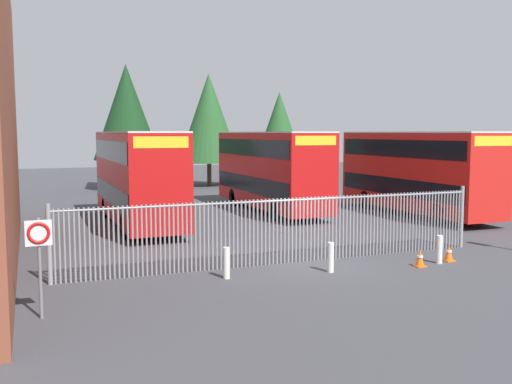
{
  "coord_description": "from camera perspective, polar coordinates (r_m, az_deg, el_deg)",
  "views": [
    {
      "loc": [
        -8.44,
        -17.23,
        4.36
      ],
      "look_at": [
        0.0,
        4.0,
        2.0
      ],
      "focal_mm": 40.32,
      "sensor_mm": 36.0,
      "label": 1
    }
  ],
  "objects": [
    {
      "name": "bollard_near_left",
      "position": [
        17.35,
        -2.95,
        -7.05
      ],
      "size": [
        0.2,
        0.2,
        0.95
      ],
      "primitive_type": "cylinder",
      "color": "silver",
      "rests_on": "ground"
    },
    {
      "name": "tree_mid_row",
      "position": [
        50.78,
        2.33,
        6.81
      ],
      "size": [
        3.82,
        3.82,
        7.91
      ],
      "color": "#4C3823",
      "rests_on": "ground"
    },
    {
      "name": "ground_plane",
      "position": [
        26.96,
        -3.15,
        -3.42
      ],
      "size": [
        100.0,
        100.0,
        0.0
      ],
      "primitive_type": "plane",
      "color": "#3D3D42"
    },
    {
      "name": "tree_tall_back",
      "position": [
        45.36,
        -12.72,
        7.73
      ],
      "size": [
        5.08,
        5.08,
        9.56
      ],
      "color": "#4C3823",
      "rests_on": "ground"
    },
    {
      "name": "double_decker_bus_behind_fence_right",
      "position": [
        27.6,
        -11.72,
        1.75
      ],
      "size": [
        2.54,
        10.81,
        4.42
      ],
      "color": "red",
      "rests_on": "ground"
    },
    {
      "name": "traffic_cone_by_gate",
      "position": [
        19.6,
        15.96,
        -6.32
      ],
      "size": [
        0.34,
        0.34,
        0.59
      ],
      "color": "orange",
      "rests_on": "ground"
    },
    {
      "name": "bollard_near_right",
      "position": [
        20.24,
        17.74,
        -5.45
      ],
      "size": [
        0.2,
        0.2,
        0.95
      ],
      "primitive_type": "cylinder",
      "color": "silver",
      "rests_on": "ground"
    },
    {
      "name": "double_decker_bus_behind_fence_left",
      "position": [
        31.91,
        1.44,
        2.42
      ],
      "size": [
        2.54,
        10.81,
        4.42
      ],
      "color": "red",
      "rests_on": "ground"
    },
    {
      "name": "tree_short_side",
      "position": [
        47.46,
        -4.7,
        7.32
      ],
      "size": [
        5.05,
        5.05,
        9.17
      ],
      "color": "#4C3823",
      "rests_on": "ground"
    },
    {
      "name": "palisade_fence",
      "position": [
        19.21,
        2.86,
        -3.64
      ],
      "size": [
        14.96,
        0.14,
        2.35
      ],
      "color": "gray",
      "rests_on": "ground"
    },
    {
      "name": "speed_limit_sign_post",
      "position": [
        14.29,
        -20.73,
        -4.9
      ],
      "size": [
        0.6,
        0.14,
        2.4
      ],
      "color": "slate",
      "rests_on": "ground"
    },
    {
      "name": "double_decker_bus_near_gate",
      "position": [
        31.6,
        15.56,
        2.17
      ],
      "size": [
        2.54,
        10.81,
        4.42
      ],
      "color": "red",
      "rests_on": "ground"
    },
    {
      "name": "bollard_center_front",
      "position": [
        18.24,
        7.42,
        -6.45
      ],
      "size": [
        0.2,
        0.2,
        0.95
      ],
      "primitive_type": "cylinder",
      "color": "silver",
      "rests_on": "ground"
    },
    {
      "name": "traffic_cone_mid_forecourt",
      "position": [
        20.73,
        18.59,
        -5.74
      ],
      "size": [
        0.34,
        0.34,
        0.59
      ],
      "color": "orange",
      "rests_on": "ground"
    }
  ]
}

